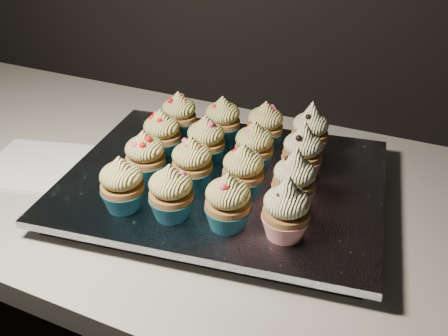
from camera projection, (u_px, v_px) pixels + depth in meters
name	position (u px, v px, depth m)	size (l,w,h in m)	color
worktop	(313.00, 220.00, 0.78)	(2.44, 0.64, 0.04)	beige
napkin	(34.00, 165.00, 0.88)	(0.16, 0.16, 0.00)	white
baking_tray	(224.00, 189.00, 0.80)	(0.45, 0.35, 0.02)	black
foil_lining	(224.00, 180.00, 0.79)	(0.49, 0.38, 0.01)	silver
cupcake_0	(122.00, 185.00, 0.70)	(0.06, 0.06, 0.08)	#17566C
cupcake_1	(171.00, 193.00, 0.68)	(0.06, 0.06, 0.08)	#17566C
cupcake_2	(228.00, 203.00, 0.66)	(0.06, 0.06, 0.08)	#17566C
cupcake_3	(286.00, 210.00, 0.64)	(0.06, 0.06, 0.10)	red
cupcake_4	(145.00, 157.00, 0.77)	(0.06, 0.06, 0.08)	#17566C
cupcake_5	(192.00, 164.00, 0.75)	(0.06, 0.06, 0.08)	#17566C
cupcake_6	(243.00, 172.00, 0.73)	(0.06, 0.06, 0.08)	#17566C
cupcake_7	(294.00, 180.00, 0.71)	(0.06, 0.06, 0.10)	red
cupcake_8	(162.00, 134.00, 0.83)	(0.06, 0.06, 0.08)	#17566C
cupcake_9	(206.00, 141.00, 0.81)	(0.06, 0.06, 0.08)	#17566C
cupcake_10	(254.00, 147.00, 0.79)	(0.06, 0.06, 0.08)	#17566C
cupcake_11	(302.00, 152.00, 0.77)	(0.06, 0.06, 0.10)	red
cupcake_12	(179.00, 116.00, 0.89)	(0.06, 0.06, 0.08)	#17566C
cupcake_13	(223.00, 121.00, 0.87)	(0.06, 0.06, 0.08)	#17566C
cupcake_14	(265.00, 126.00, 0.86)	(0.06, 0.06, 0.08)	#17566C
cupcake_15	(310.00, 131.00, 0.83)	(0.06, 0.06, 0.10)	red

